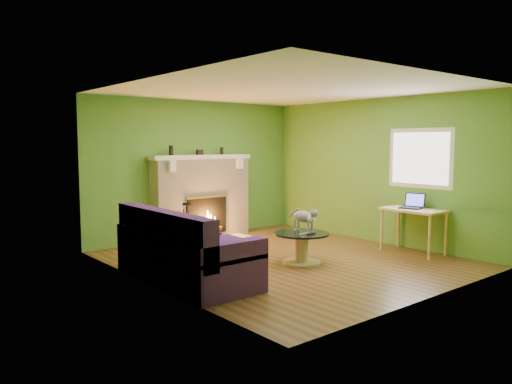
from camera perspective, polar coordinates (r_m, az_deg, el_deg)
floor at (r=7.83m, az=3.25°, el=-7.70°), size 5.00×5.00×0.00m
ceiling at (r=7.66m, az=3.36°, el=11.59°), size 5.00×5.00×0.00m
wall_back at (r=9.62m, az=-6.86°, el=2.59°), size 5.00×0.00×5.00m
wall_front at (r=6.05m, az=19.60°, el=0.52°), size 5.00×0.00×5.00m
wall_left at (r=6.33m, az=-11.84°, el=0.94°), size 0.00×5.00×5.00m
wall_right at (r=9.31m, az=13.54°, el=2.37°), size 0.00×5.00×5.00m
window_frame at (r=8.77m, az=18.24°, el=3.69°), size 0.00×1.20×1.20m
window_pane at (r=8.77m, az=18.22°, el=3.69°), size 0.00×1.06×1.06m
fireplace at (r=9.51m, az=-6.23°, el=-0.63°), size 2.10×0.46×1.58m
hearth at (r=9.20m, az=-4.41°, el=-5.60°), size 1.50×0.75×0.03m
mantel at (r=9.44m, az=-6.21°, el=4.00°), size 2.10×0.28×0.08m
sofa at (r=6.60m, az=-8.35°, el=-6.96°), size 0.97×2.14×0.96m
coffee_table at (r=7.55m, az=5.23°, el=-6.13°), size 0.83×0.83×0.47m
desk at (r=8.55m, az=17.57°, el=-2.43°), size 0.57×0.99×0.73m
cat at (r=7.57m, az=5.43°, el=-3.13°), size 0.25×0.61×0.38m
remote_silver at (r=7.35m, az=5.35°, el=-4.80°), size 0.17×0.06×0.02m
remote_black at (r=7.40m, az=6.34°, el=-4.76°), size 0.16×0.06×0.02m
laptop at (r=8.54m, az=17.26°, el=-0.99°), size 0.36×0.40×0.25m
fire_tools at (r=8.95m, az=-7.92°, el=-3.48°), size 0.19×0.19×0.73m
mantel_vase_left at (r=9.13m, az=-9.68°, el=4.71°), size 0.08×0.08×0.18m
mantel_vase_right at (r=9.73m, az=-3.94°, el=4.71°), size 0.07×0.07×0.14m
mantel_box at (r=9.44m, az=-6.46°, el=4.54°), size 0.12×0.08×0.10m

